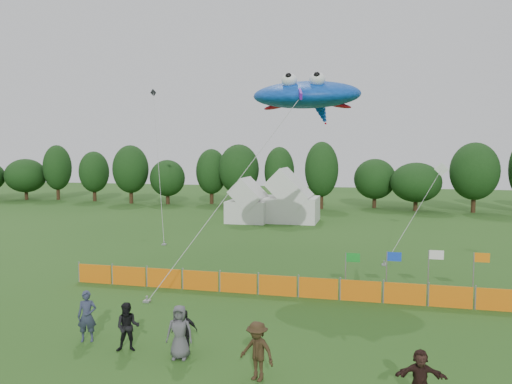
% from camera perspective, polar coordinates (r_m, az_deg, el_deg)
% --- Properties ---
extents(ground, '(160.00, 160.00, 0.00)m').
position_cam_1_polar(ground, '(18.65, -4.53, -17.71)').
color(ground, '#234C16').
rests_on(ground, ground).
extents(treeline, '(104.57, 8.78, 8.36)m').
position_cam_1_polar(treeline, '(61.48, 10.00, 2.01)').
color(treeline, '#382314').
rests_on(treeline, ground).
extents(tent_left, '(3.99, 3.99, 3.52)m').
position_cam_1_polar(tent_left, '(49.43, -0.87, -1.39)').
color(tent_left, silver).
rests_on(tent_left, ground).
extents(tent_right, '(5.71, 4.57, 4.03)m').
position_cam_1_polar(tent_right, '(49.79, 3.86, -1.06)').
color(tent_right, silver).
rests_on(tent_right, ground).
extents(barrier_fence, '(21.90, 0.06, 1.00)m').
position_cam_1_polar(barrier_fence, '(24.91, 2.46, -10.64)').
color(barrier_fence, orange).
rests_on(barrier_fence, ground).
extents(flag_row, '(6.73, 0.50, 2.29)m').
position_cam_1_polar(flag_row, '(25.92, 17.44, -8.06)').
color(flag_row, gray).
rests_on(flag_row, ground).
extents(spectator_a, '(0.81, 0.66, 1.92)m').
position_cam_1_polar(spectator_a, '(20.18, -18.75, -13.29)').
color(spectator_a, '#2C324A').
rests_on(spectator_a, ground).
extents(spectator_b, '(1.01, 0.89, 1.75)m').
position_cam_1_polar(spectator_b, '(18.88, -14.44, -14.72)').
color(spectator_b, black).
rests_on(spectator_b, ground).
extents(spectator_c, '(1.37, 1.07, 1.86)m').
position_cam_1_polar(spectator_c, '(16.22, 0.13, -17.71)').
color(spectator_c, '#332514').
rests_on(spectator_c, ground).
extents(spectator_d, '(0.98, 0.73, 1.55)m').
position_cam_1_polar(spectator_d, '(18.39, -8.18, -15.49)').
color(spectator_d, black).
rests_on(spectator_d, ground).
extents(spectator_e, '(0.98, 0.71, 1.86)m').
position_cam_1_polar(spectator_e, '(17.91, -8.73, -15.53)').
color(spectator_e, '#4D4C51').
rests_on(spectator_e, ground).
extents(spectator_f, '(1.47, 0.60, 1.54)m').
position_cam_1_polar(spectator_f, '(15.71, 18.26, -19.36)').
color(spectator_f, black).
rests_on(spectator_f, ground).
extents(stingray_kite, '(9.64, 16.74, 11.48)m').
position_cam_1_polar(stingray_kite, '(30.18, 5.97, 10.86)').
color(stingray_kite, blue).
rests_on(stingray_kite, ground).
extents(small_kite_white, '(5.21, 11.06, 6.18)m').
position_cam_1_polar(small_kite_white, '(39.08, 18.93, -0.24)').
color(small_kite_white, white).
rests_on(small_kite_white, ground).
extents(small_kite_dark, '(6.51, 11.67, 13.11)m').
position_cam_1_polar(small_kite_dark, '(44.35, -11.16, 4.11)').
color(small_kite_dark, black).
rests_on(small_kite_dark, ground).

